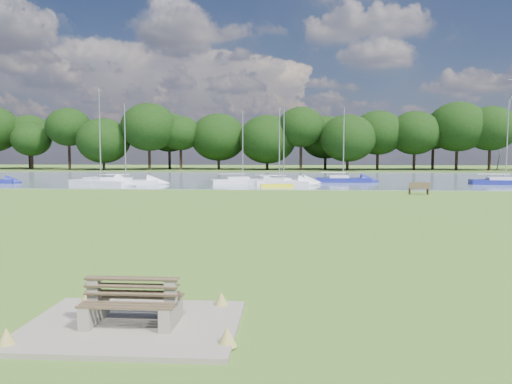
# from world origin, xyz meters

# --- Properties ---
(ground) EXTENTS (220.00, 220.00, 0.00)m
(ground) POSITION_xyz_m (0.00, 0.00, 0.00)
(ground) COLOR olive
(river) EXTENTS (220.00, 40.00, 0.10)m
(river) POSITION_xyz_m (0.00, 42.00, 0.00)
(river) COLOR slate
(river) RESTS_ON ground
(far_bank) EXTENTS (220.00, 20.00, 0.40)m
(far_bank) POSITION_xyz_m (0.00, 72.00, 0.00)
(far_bank) COLOR #4C6626
(far_bank) RESTS_ON ground
(concrete_pad) EXTENTS (4.20, 3.20, 0.10)m
(concrete_pad) POSITION_xyz_m (0.00, -14.00, 0.05)
(concrete_pad) COLOR gray
(concrete_pad) RESTS_ON ground
(bench_pair) EXTENTS (1.88, 1.11, 1.00)m
(bench_pair) POSITION_xyz_m (0.00, -14.00, 0.51)
(bench_pair) COLOR gray
(bench_pair) RESTS_ON concrete_pad
(riverbank_bench) EXTENTS (1.69, 0.54, 1.03)m
(riverbank_bench) POSITION_xyz_m (13.77, 18.02, 0.52)
(riverbank_bench) COLOR brown
(riverbank_bench) RESTS_ON ground
(kayak) EXTENTS (3.30, 1.31, 0.32)m
(kayak) POSITION_xyz_m (1.94, 25.18, 0.21)
(kayak) COLOR yellow
(kayak) RESTS_ON river
(tree_line) EXTENTS (153.58, 9.65, 11.69)m
(tree_line) POSITION_xyz_m (6.06, 68.00, 6.92)
(tree_line) COLOR black
(tree_line) RESTS_ON far_bank
(sailboat_0) EXTENTS (6.52, 2.62, 8.10)m
(sailboat_0) POSITION_xyz_m (2.03, 28.58, 0.49)
(sailboat_0) COLOR silver
(sailboat_0) RESTS_ON river
(sailboat_1) EXTENTS (7.01, 3.18, 8.51)m
(sailboat_1) POSITION_xyz_m (-14.08, 27.78, 0.50)
(sailboat_1) COLOR silver
(sailboat_1) RESTS_ON river
(sailboat_2) EXTENTS (6.77, 4.05, 8.34)m
(sailboat_2) POSITION_xyz_m (2.48, 29.55, 0.45)
(sailboat_2) COLOR silver
(sailboat_2) RESTS_ON river
(sailboat_4) EXTENTS (7.23, 2.68, 8.92)m
(sailboat_4) POSITION_xyz_m (25.92, 30.78, 0.51)
(sailboat_4) COLOR navy
(sailboat_4) RESTS_ON river
(sailboat_5) EXTENTS (7.40, 4.68, 9.90)m
(sailboat_5) POSITION_xyz_m (-16.46, 27.04, 0.54)
(sailboat_5) COLOR silver
(sailboat_5) RESTS_ON river
(sailboat_7) EXTENTS (6.90, 3.54, 7.79)m
(sailboat_7) POSITION_xyz_m (-1.96, 30.19, 0.50)
(sailboat_7) COLOR silver
(sailboat_7) RESTS_ON river
(sailboat_8) EXTENTS (6.15, 1.76, 8.45)m
(sailboat_8) POSITION_xyz_m (9.19, 33.61, 0.53)
(sailboat_8) COLOR navy
(sailboat_8) RESTS_ON river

